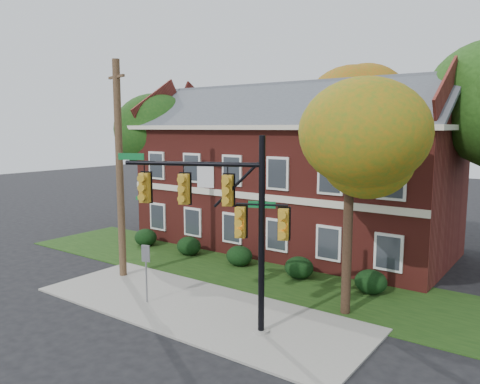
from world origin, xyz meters
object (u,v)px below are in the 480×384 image
Objects in this scene: hedge_left at (189,246)px; tree_near_right at (355,140)px; hedge_far_right at (371,282)px; traffic_signal at (226,212)px; tree_left_rear at (161,134)px; apartment_building at (291,164)px; sign_post at (146,264)px; hedge_far_left at (146,237)px; tree_far_rear at (364,103)px; hedge_center at (239,256)px; hedge_right at (299,268)px; utility_pole at (120,170)px.

hedge_left is 0.16× the size of tree_near_right.
tree_near_right is (0.22, -2.83, 6.14)m from hedge_far_right.
hedge_left is at bearing 117.22° from traffic_signal.
tree_left_rear reaches higher than hedge_far_right.
sign_post is (0.05, -11.73, -3.32)m from apartment_building.
hedge_far_left is 0.12× the size of tree_far_rear.
hedge_far_right is (7.00, -5.25, -4.46)m from apartment_building.
hedge_left is 3.50m from hedge_center.
tree_far_rear is (8.34, 13.09, 8.32)m from hedge_far_left.
hedge_left is (-3.50, -5.25, -4.46)m from apartment_building.
tree_near_right is at bearing -37.28° from hedge_right.
apartment_building is 13.43× the size of hedge_left.
hedge_far_left is at bearing 180.00° from hedge_left.
tree_left_rear is (-13.23, 4.14, 6.16)m from hedge_right.
hedge_left and hedge_far_right have the same top height.
hedge_center is 0.16× the size of tree_near_right.
tree_left_rear is (-9.73, -1.12, 1.69)m from apartment_building.
hedge_right is 0.20× the size of traffic_signal.
hedge_center is at bearing -95.85° from tree_far_rear.
tree_near_right is 3.50× the size of sign_post.
tree_far_rear is at bearing 90.96° from utility_pole.
hedge_center is 0.14× the size of utility_pole.
traffic_signal is (0.73, -6.59, 3.73)m from hedge_right.
hedge_right is 0.16× the size of tree_left_rear.
tree_near_right is at bearing -69.73° from tree_far_rear.
hedge_far_left is 13.54m from traffic_signal.
hedge_center is at bearing 71.02° from sign_post.
hedge_right is at bearing 142.72° from tree_near_right.
hedge_right is at bearing 50.06° from utility_pole.
hedge_left is 1.00× the size of hedge_far_right.
traffic_signal is (4.23, -6.59, 3.73)m from hedge_center.
hedge_far_left is at bearing -122.50° from tree_far_rear.
hedge_right is 1.00× the size of hedge_far_right.
hedge_center is at bearing 100.36° from traffic_signal.
tree_left_rear reaches higher than hedge_center.
hedge_left is at bearing -110.29° from tree_far_rear.
traffic_signal is 2.80× the size of sign_post.
hedge_center is 12.23m from tree_left_rear.
tree_near_right is 18.33m from tree_left_rear.
traffic_signal reaches higher than hedge_left.
hedge_far_right is 9.56m from sign_post.
utility_pole reaches higher than tree_left_rear.
apartment_building is 12.60m from traffic_signal.
tree_near_right is 10.99m from utility_pole.
hedge_far_left is 0.14× the size of utility_pole.
apartment_building is 7.73m from hedge_right.
hedge_far_left is 0.20× the size of traffic_signal.
hedge_left and hedge_right have the same top height.
hedge_far_left is 7.00m from hedge_center.
tree_near_right reaches higher than traffic_signal.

